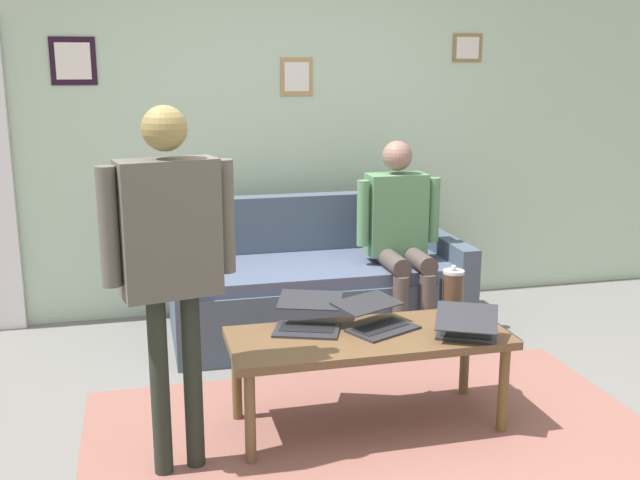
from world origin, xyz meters
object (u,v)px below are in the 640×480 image
Objects in this scene: laptop_right at (308,319)px; person_standing at (170,245)px; couch at (316,288)px; person_seated at (400,229)px; coffee_table at (368,344)px; laptop_left at (466,328)px; french_press at (453,292)px; laptop_center at (377,320)px.

person_standing is (0.66, 0.35, 0.50)m from laptop_right.
person_seated is at bearing 155.28° from couch.
person_seated is at bearing -116.57° from coffee_table.
person_standing reaches higher than coffee_table.
person_standing is 2.00m from person_seated.
laptop_left is 0.88× the size of laptop_right.
couch is 1.40× the size of coffee_table.
french_press is (-0.44, 1.17, 0.29)m from couch.
french_press is (-0.44, -0.10, 0.08)m from laptop_center.
laptop_right is (0.26, -0.16, 0.10)m from coffee_table.
coffee_table is 0.48m from laptop_left.
laptop_left is 0.30× the size of person_seated.
laptop_right is 0.28× the size of person_standing.
laptop_right is 1.28m from person_seated.
couch is at bearing -92.81° from coffee_table.
laptop_center is at bearing -164.84° from person_standing.
person_seated reaches higher than laptop_left.
person_standing is at bearing 27.98° from laptop_right.
couch is at bearing -122.89° from person_standing.
couch reaches higher than laptop_left.
coffee_table is at bearing 149.35° from laptop_right.
laptop_right is (0.33, -0.08, 0.00)m from laptop_center.
person_standing is at bearing 41.43° from person_seated.
couch is 4.91× the size of laptop_left.
laptop_left is at bearing 150.45° from laptop_center.
laptop_right is 0.34× the size of person_seated.
french_press reaches higher than laptop_left.
laptop_right is at bearing -30.65° from coffee_table.
coffee_table is 3.08× the size of laptop_right.
couch reaches higher than laptop_center.
laptop_center is at bearing -132.81° from coffee_table.
coffee_table is (0.07, 1.34, 0.12)m from couch.
person_seated reaches higher than laptop_center.
person_seated is (-0.11, -1.25, 0.21)m from laptop_left.
person_seated is at bearing -95.11° from laptop_left.
laptop_center is 0.27× the size of person_standing.
coffee_table is at bearing -17.61° from laptop_left.
laptop_left is at bearing 157.23° from laptop_right.
person_seated reaches higher than laptop_right.
couch is 1.19× the size of person_standing.
laptop_right is (0.71, -0.30, 0.00)m from laptop_left.
french_press is 0.95m from person_seated.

